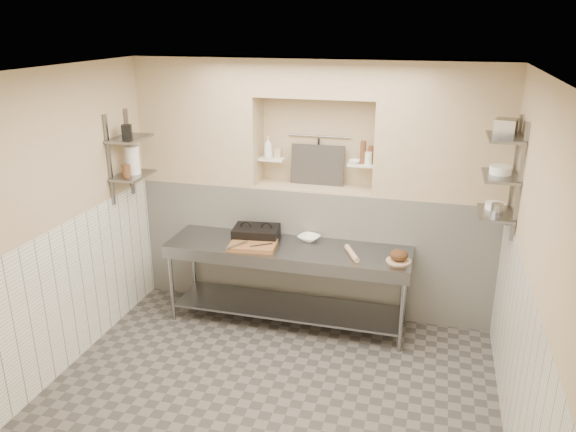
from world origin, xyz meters
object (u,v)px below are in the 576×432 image
(jug_left, at_px, (133,160))
(bottle_soap, at_px, (268,148))
(rolling_pin, at_px, (352,253))
(cutting_board, at_px, (253,245))
(mixing_bowl, at_px, (309,238))
(panini_press, at_px, (256,233))
(prep_table, at_px, (287,269))
(bowl_alcove, at_px, (354,162))
(bread_loaf, at_px, (399,255))

(jug_left, bearing_deg, bottle_soap, 25.84)
(rolling_pin, bearing_deg, bottle_soap, 150.83)
(cutting_board, height_order, mixing_bowl, mixing_bowl)
(mixing_bowl, xyz_separation_m, jug_left, (-1.85, -0.35, 0.83))
(panini_press, bearing_deg, cutting_board, -87.31)
(bottle_soap, bearing_deg, cutting_board, -89.05)
(bottle_soap, height_order, jug_left, bottle_soap)
(prep_table, height_order, bowl_alcove, bowl_alcove)
(bottle_soap, relative_size, bowl_alcove, 1.97)
(panini_press, bearing_deg, bowl_alcove, 15.48)
(panini_press, bearing_deg, bread_loaf, -15.19)
(panini_press, xyz_separation_m, bottle_soap, (0.03, 0.38, 0.87))
(cutting_board, distance_m, bread_loaf, 1.52)
(jug_left, bearing_deg, rolling_pin, 1.16)
(mixing_bowl, bearing_deg, rolling_pin, -30.40)
(rolling_pin, bearing_deg, bread_loaf, -2.20)
(panini_press, bearing_deg, mixing_bowl, 2.51)
(prep_table, distance_m, panini_press, 0.53)
(rolling_pin, bearing_deg, mixing_bowl, 149.60)
(panini_press, xyz_separation_m, jug_left, (-1.28, -0.25, 0.80))
(cutting_board, bearing_deg, bread_loaf, 0.98)
(mixing_bowl, distance_m, bread_loaf, 1.04)
(prep_table, bearing_deg, jug_left, -176.30)
(jug_left, bearing_deg, bowl_alcove, 16.29)
(cutting_board, xyz_separation_m, bottle_soap, (-0.01, 0.63, 0.91))
(cutting_board, height_order, rolling_pin, rolling_pin)
(mixing_bowl, height_order, jug_left, jug_left)
(panini_press, height_order, mixing_bowl, panini_press)
(bread_loaf, xyz_separation_m, bowl_alcove, (-0.57, 0.63, 0.76))
(rolling_pin, relative_size, jug_left, 1.24)
(jug_left, bearing_deg, cutting_board, 0.16)
(bottle_soap, bearing_deg, rolling_pin, -29.17)
(mixing_bowl, relative_size, bread_loaf, 1.23)
(prep_table, xyz_separation_m, mixing_bowl, (0.18, 0.24, 0.29))
(cutting_board, bearing_deg, panini_press, 99.68)
(cutting_board, distance_m, mixing_bowl, 0.63)
(mixing_bowl, distance_m, jug_left, 2.06)
(cutting_board, xyz_separation_m, bread_loaf, (1.52, 0.03, 0.05))
(cutting_board, bearing_deg, rolling_pin, 2.43)
(mixing_bowl, bearing_deg, bottle_soap, 152.04)
(prep_table, distance_m, cutting_board, 0.46)
(bottle_soap, height_order, bowl_alcove, bottle_soap)
(prep_table, height_order, cutting_board, cutting_board)
(bread_loaf, xyz_separation_m, bottle_soap, (-1.53, 0.61, 0.87))
(bread_loaf, relative_size, bowl_alcove, 1.46)
(panini_press, height_order, bread_loaf, panini_press)
(prep_table, xyz_separation_m, bowl_alcove, (0.60, 0.55, 1.09))
(bottle_soap, xyz_separation_m, bowl_alcove, (0.96, 0.03, -0.10))
(mixing_bowl, xyz_separation_m, bowl_alcove, (0.42, 0.31, 0.80))
(panini_press, xyz_separation_m, bread_loaf, (1.56, -0.22, 0.00))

